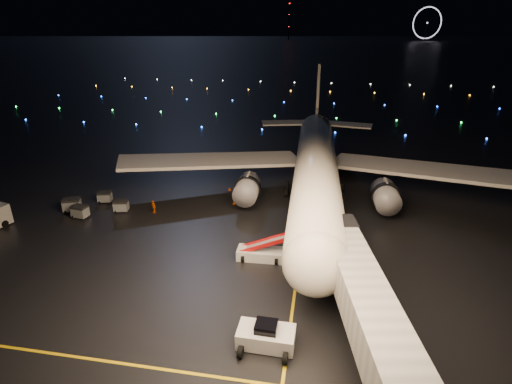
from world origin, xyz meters
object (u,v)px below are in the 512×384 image
(pushback_tug, at_px, (266,334))
(baggage_cart_2, at_px, (72,205))
(airliner, at_px, (317,139))
(belt_loader, at_px, (261,244))
(baggage_cart_3, at_px, (105,197))
(baggage_cart_1, at_px, (121,206))
(baggage_cart_0, at_px, (80,212))
(crew_c, at_px, (154,207))

(pushback_tug, xyz_separation_m, baggage_cart_2, (-28.95, 19.54, -0.14))
(airliner, height_order, baggage_cart_2, airliner)
(airliner, bearing_deg, belt_loader, -105.97)
(baggage_cart_2, height_order, baggage_cart_3, baggage_cart_2)
(baggage_cart_1, distance_m, baggage_cart_3, 4.43)
(pushback_tug, xyz_separation_m, baggage_cart_0, (-26.82, 17.98, -0.23))
(pushback_tug, xyz_separation_m, belt_loader, (-2.39, 12.19, 0.72))
(crew_c, height_order, baggage_cart_3, crew_c)
(pushback_tug, distance_m, baggage_cart_2, 34.93)
(pushback_tug, distance_m, crew_c, 27.71)
(pushback_tug, bearing_deg, airliner, 86.60)
(baggage_cart_0, distance_m, baggage_cart_1, 5.05)
(baggage_cart_1, bearing_deg, belt_loader, -34.32)
(pushback_tug, height_order, baggage_cart_2, pushback_tug)
(baggage_cart_1, bearing_deg, baggage_cart_2, 177.69)
(belt_loader, bearing_deg, baggage_cart_0, 165.17)
(airliner, height_order, crew_c, airliner)
(crew_c, height_order, baggage_cart_1, crew_c)
(airliner, relative_size, baggage_cart_0, 29.93)
(baggage_cart_0, xyz_separation_m, baggage_cart_3, (0.61, 5.05, -0.05))
(airliner, relative_size, baggage_cart_1, 31.65)
(pushback_tug, bearing_deg, baggage_cart_3, 139.80)
(airliner, xyz_separation_m, baggage_cart_1, (-25.00, -11.12, -7.33))
(airliner, height_order, pushback_tug, airliner)
(crew_c, distance_m, baggage_cart_3, 8.35)
(airliner, distance_m, belt_loader, 21.10)
(airliner, xyz_separation_m, belt_loader, (-4.89, -19.52, -6.33))
(airliner, distance_m, crew_c, 24.34)
(crew_c, relative_size, baggage_cart_0, 0.89)
(pushback_tug, height_order, baggage_cart_0, pushback_tug)
(airliner, distance_m, baggage_cart_1, 28.33)
(belt_loader, xyz_separation_m, baggage_cart_3, (-23.81, 10.84, -1.00))
(airliner, xyz_separation_m, baggage_cart_0, (-29.32, -13.73, -7.28))
(baggage_cart_1, bearing_deg, baggage_cart_0, -160.39)
(baggage_cart_2, bearing_deg, baggage_cart_3, 31.68)
(pushback_tug, height_order, crew_c, pushback_tug)
(pushback_tug, relative_size, baggage_cart_3, 2.45)
(baggage_cart_0, bearing_deg, baggage_cart_2, 151.65)
(crew_c, relative_size, baggage_cart_2, 0.80)
(belt_loader, relative_size, baggage_cart_0, 3.80)
(baggage_cart_2, bearing_deg, belt_loader, -35.56)
(baggage_cart_2, bearing_deg, baggage_cart_1, -10.78)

